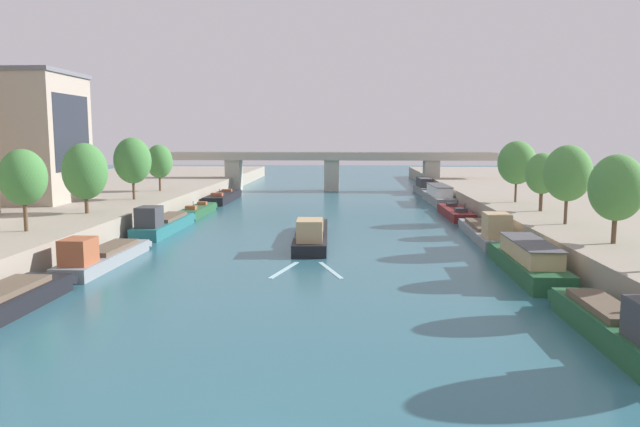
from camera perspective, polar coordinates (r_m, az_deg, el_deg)
name	(u,v)px	position (r m, az deg, el deg)	size (l,w,h in m)	color
quay_left	(26,210)	(83.34, -26.14, 0.33)	(36.00, 170.00, 2.49)	gray
quay_right	(631,213)	(80.36, 27.50, 0.02)	(36.00, 170.00, 2.49)	gray
barge_midriver	(311,234)	(58.40, -0.82, -1.95)	(3.62, 17.89, 3.01)	black
wake_behind_barge	(307,270)	(46.76, -1.22, -5.39)	(5.60, 5.98, 0.03)	#A0CCD6
moored_boat_left_end	(102,256)	(51.02, -20.04, -3.79)	(3.07, 13.84, 2.91)	gray
moored_boat_left_midway	(163,223)	(66.95, -14.72, -0.92)	(3.07, 14.88, 3.29)	#23666B
moored_boat_left_far	(198,210)	(81.18, -11.51, 0.30)	(2.56, 12.08, 2.19)	#235633
moored_boat_left_gap_after	(223,197)	(97.71, -9.19, 1.56)	(3.34, 15.79, 2.35)	black
moored_boat_right_upstream	(615,324)	(33.89, 26.27, -9.41)	(2.50, 12.25, 3.17)	#235633
moored_boat_right_far	(527,260)	(47.54, 19.11, -4.22)	(3.11, 14.31, 2.67)	#235633
moored_boat_right_end	(487,231)	(62.37, 15.57, -1.59)	(3.40, 16.39, 3.26)	gray
moored_boat_right_lone	(455,212)	(79.44, 12.74, 0.11)	(2.83, 13.72, 2.20)	maroon
moored_boat_right_second	(438,195)	(95.05, 11.20, 1.70)	(3.31, 16.29, 2.90)	gray
moored_boat_right_gap_after	(423,187)	(111.12, 9.79, 2.52)	(2.67, 11.54, 2.90)	gray
tree_left_distant	(23,177)	(55.11, -26.40, 3.10)	(3.80, 3.80, 6.82)	brown
tree_left_second	(85,171)	(65.66, -21.44, 3.75)	(4.47, 4.47, 7.18)	brown
tree_left_end_of_row	(133,161)	(78.43, -17.39, 4.82)	(4.58, 4.58, 7.71)	brown
tree_left_far	(159,161)	(89.86, -15.04, 4.80)	(3.80, 3.80, 6.68)	brown
tree_right_end_of_row	(617,188)	(48.72, 26.38, 2.20)	(3.94, 3.94, 6.56)	brown
tree_right_by_lamp	(568,173)	(57.83, 22.49, 3.55)	(4.18, 4.18, 7.09)	brown
tree_right_third	(542,174)	(67.13, 20.37, 3.58)	(3.48, 3.48, 6.14)	brown
tree_right_far	(517,163)	(75.33, 18.21, 4.61)	(4.48, 4.48, 7.33)	brown
building_left_middle	(9,137)	(81.52, -27.44, 6.47)	(15.94, 11.64, 15.50)	#A89989
bridge_far	(332,166)	(115.11, 1.12, 4.53)	(61.92, 4.40, 7.35)	#ADA899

